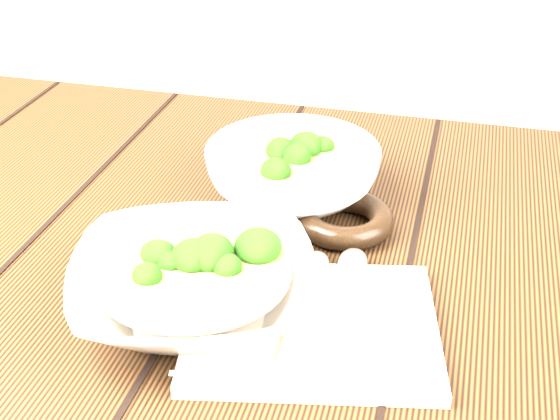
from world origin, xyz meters
name	(u,v)px	position (x,y,z in m)	size (l,w,h in m)	color
table	(240,339)	(0.00, 0.00, 0.63)	(1.20, 0.80, 0.75)	#36220F
soup_bowl_front	(194,284)	(-0.01, -0.11, 0.78)	(0.29, 0.29, 0.07)	silver
soup_bowl_back	(293,171)	(0.03, 0.13, 0.78)	(0.23, 0.23, 0.07)	silver
trivet	(345,219)	(0.10, 0.07, 0.76)	(0.11, 0.11, 0.03)	black
napkin	(312,326)	(0.10, -0.11, 0.76)	(0.22, 0.18, 0.01)	beige
spoon_left	(306,287)	(0.09, -0.07, 0.77)	(0.03, 0.19, 0.01)	#B3AE9D
spoon_right	(348,284)	(0.13, -0.05, 0.77)	(0.03, 0.19, 0.01)	#B3AE9D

